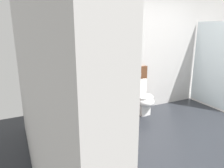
# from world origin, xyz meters

# --- Properties ---
(ground_plane) EXTENTS (6.33, 4.82, 0.10)m
(ground_plane) POSITION_xyz_m (0.00, 0.00, -0.05)
(ground_plane) COLOR #23262B
(ground_plane) RESTS_ON ground
(wall_back) EXTENTS (5.13, 0.27, 2.69)m
(wall_back) POSITION_xyz_m (-0.02, 1.75, 1.35)
(wall_back) COLOR #B7B5B2
(wall_back) RESTS_ON ground
(wall_left) EXTENTS (0.12, 3.62, 2.69)m
(wall_left) POSITION_xyz_m (-2.50, 0.00, 1.35)
(wall_left) COLOR #B7B5B2
(wall_left) RESTS_ON ground
(bath_mat) EXTENTS (0.68, 0.44, 0.01)m
(bath_mat) POSITION_xyz_m (-1.95, 0.89, 0.01)
(bath_mat) COLOR #474C56
(bath_mat) RESTS_ON ground
(vanity_sink_left) EXTENTS (0.65, 0.49, 0.72)m
(vanity_sink_left) POSITION_xyz_m (-1.95, 1.48, 0.38)
(vanity_sink_left) COLOR #56331E
(vanity_sink_left) RESTS_ON ground
(tap_on_left_sink) EXTENTS (0.03, 0.13, 0.11)m
(tap_on_left_sink) POSITION_xyz_m (-1.95, 1.66, 0.79)
(tap_on_left_sink) COLOR silver
(tap_on_left_sink) RESTS_ON vanity_sink_left
(vanity_sink_right) EXTENTS (0.65, 0.49, 0.72)m
(vanity_sink_right) POSITION_xyz_m (-1.12, 1.48, 0.38)
(vanity_sink_right) COLOR #56331E
(vanity_sink_right) RESTS_ON ground
(tap_on_right_sink) EXTENTS (0.03, 0.13, 0.11)m
(tap_on_right_sink) POSITION_xyz_m (-1.12, 1.66, 0.79)
(tap_on_right_sink) COLOR silver
(tap_on_right_sink) RESTS_ON vanity_sink_right
(toilet) EXTENTS (0.48, 0.62, 1.00)m
(toilet) POSITION_xyz_m (-0.20, 1.49, 0.38)
(toilet) COLOR #56331E
(toilet) RESTS_ON ground
(toothbrush_cup) EXTENTS (0.07, 0.07, 0.21)m
(toothbrush_cup) POSITION_xyz_m (-2.19, 1.65, 0.77)
(toothbrush_cup) COLOR silver
(toothbrush_cup) RESTS_ON vanity_sink_left
(soap_dispenser) EXTENTS (0.06, 0.06, 0.18)m
(soap_dispenser) POSITION_xyz_m (-0.86, 1.66, 0.80)
(soap_dispenser) COLOR #4C4C51
(soap_dispenser) RESTS_ON vanity_sink_right
(folded_hand_towel) EXTENTS (0.22, 0.16, 0.04)m
(folded_hand_towel) POSITION_xyz_m (-1.16, 1.34, 0.74)
(folded_hand_towel) COLOR #47474C
(folded_hand_towel) RESTS_ON vanity_sink_right
(shower_tray) EXTENTS (0.92, 1.00, 1.95)m
(shower_tray) POSITION_xyz_m (1.75, 1.15, 0.41)
(shower_tray) COLOR white
(shower_tray) RESTS_ON ground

